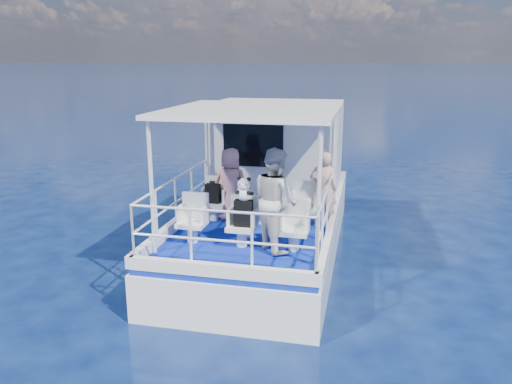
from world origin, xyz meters
The scene contains 20 objects.
ground centered at (0.00, 0.00, 0.00)m, with size 2000.00×2000.00×0.00m, color #08153F.
hull centered at (0.00, 1.00, 0.00)m, with size 3.00×7.00×1.60m, color white.
deck centered at (0.00, 1.00, 0.85)m, with size 2.90×6.90×0.10m, color navy.
cabin centered at (0.00, 2.30, 2.00)m, with size 2.85×2.00×2.20m, color white.
canopy centered at (0.00, -0.20, 3.14)m, with size 3.00×3.20×0.08m, color white.
canopy_posts centered at (0.00, -0.25, 2.00)m, with size 2.77×2.97×2.20m.
railings centered at (0.00, -0.58, 1.40)m, with size 2.84×3.59×1.00m, color white, non-canonical shape.
seat_port_fwd centered at (-0.90, 0.20, 1.09)m, with size 0.48×0.46×0.38m, color white.
seat_center_fwd centered at (0.00, 0.20, 1.09)m, with size 0.48×0.46×0.38m, color white.
seat_stbd_fwd centered at (0.90, 0.20, 1.09)m, with size 0.48×0.46×0.38m, color white.
seat_port_aft centered at (-0.90, -1.10, 1.09)m, with size 0.48×0.46×0.38m, color white.
seat_center_aft centered at (0.00, -1.10, 1.09)m, with size 0.48×0.46×0.38m, color white.
seat_stbd_aft centered at (0.90, -1.10, 1.09)m, with size 0.48×0.46×0.38m, color white.
passenger_port_fwd centered at (-0.57, 0.26, 1.63)m, with size 0.55×0.39×1.46m, color #D38989.
passenger_stbd_fwd centered at (1.25, 0.28, 1.63)m, with size 0.53×0.35×1.46m, color #ECA899.
passenger_stbd_aft centered at (0.58, -1.10, 1.77)m, with size 0.84×0.66×1.74m, color silver.
backpack_port centered at (-0.90, 0.12, 1.47)m, with size 0.29×0.16×0.38m, color black.
backpack_center centered at (0.04, -1.14, 1.51)m, with size 0.30×0.17×0.45m, color black.
compact_camera centered at (-0.90, 0.13, 1.69)m, with size 0.11×0.06×0.06m, color black.
panda centered at (0.05, -1.14, 1.93)m, with size 0.26×0.22×0.40m, color white, non-canonical shape.
Camera 1 is at (2.00, -8.94, 4.00)m, focal length 35.00 mm.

